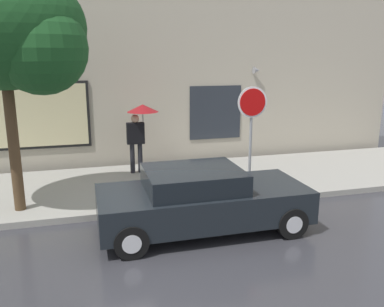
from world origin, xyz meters
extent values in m
plane|color=#333338|center=(0.00, 0.00, 0.00)|extent=(60.00, 60.00, 0.00)
cube|color=gray|center=(0.00, 3.00, 0.07)|extent=(20.00, 4.00, 0.15)
cube|color=#B2A893|center=(0.00, 5.50, 3.50)|extent=(20.00, 0.40, 7.00)
cube|color=black|center=(-2.69, 5.27, 1.82)|extent=(3.61, 0.06, 2.05)
cube|color=beige|center=(-2.69, 5.24, 1.82)|extent=(3.45, 0.03, 1.89)
cube|color=#262B33|center=(3.25, 5.28, 1.70)|extent=(1.80, 0.04, 1.80)
cone|color=#99999E|center=(4.65, 5.15, 3.10)|extent=(0.22, 0.24, 0.24)
cube|color=black|center=(1.21, -0.07, 0.59)|extent=(4.31, 1.82, 0.66)
cube|color=black|center=(1.00, -0.07, 1.13)|extent=(1.94, 1.60, 0.42)
cylinder|color=black|center=(2.82, 0.76, 0.32)|extent=(0.64, 0.22, 0.64)
cylinder|color=silver|center=(2.82, 0.76, 0.32)|extent=(0.35, 0.24, 0.35)
cylinder|color=black|center=(2.82, -0.91, 0.32)|extent=(0.64, 0.22, 0.64)
cylinder|color=silver|center=(2.82, -0.91, 0.32)|extent=(0.35, 0.24, 0.35)
cylinder|color=black|center=(-0.40, 0.76, 0.32)|extent=(0.64, 0.22, 0.64)
cylinder|color=silver|center=(-0.40, 0.76, 0.32)|extent=(0.35, 0.24, 0.35)
cylinder|color=black|center=(-0.40, -0.91, 0.32)|extent=(0.64, 0.22, 0.64)
cylinder|color=silver|center=(-0.40, -0.91, 0.32)|extent=(0.35, 0.24, 0.35)
cylinder|color=black|center=(0.25, 4.08, 0.59)|extent=(0.14, 0.14, 0.89)
cylinder|color=black|center=(0.49, 4.08, 0.59)|extent=(0.14, 0.14, 0.89)
cube|color=black|center=(0.37, 4.08, 1.35)|extent=(0.52, 0.22, 0.63)
sphere|color=tan|center=(0.37, 4.08, 1.79)|extent=(0.24, 0.24, 0.24)
cylinder|color=#4C4C51|center=(0.60, 4.08, 1.60)|extent=(0.02, 0.02, 0.90)
cone|color=maroon|center=(0.60, 4.08, 2.09)|extent=(0.92, 0.92, 0.22)
cylinder|color=#4C3823|center=(-2.61, 1.78, 1.68)|extent=(0.24, 0.24, 3.06)
ellipsoid|color=#19471E|center=(-2.61, 1.78, 4.16)|extent=(3.46, 2.94, 2.59)
sphere|color=#19471E|center=(-1.83, 1.34, 3.72)|extent=(1.90, 1.90, 1.90)
cylinder|color=gray|center=(2.89, 1.44, 1.49)|extent=(0.07, 0.07, 2.68)
cylinder|color=white|center=(2.89, 1.40, 2.48)|extent=(0.76, 0.02, 0.76)
cylinder|color=red|center=(2.89, 1.38, 2.48)|extent=(0.66, 0.02, 0.66)
camera|label=1|loc=(-1.09, -7.63, 3.59)|focal=37.66mm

